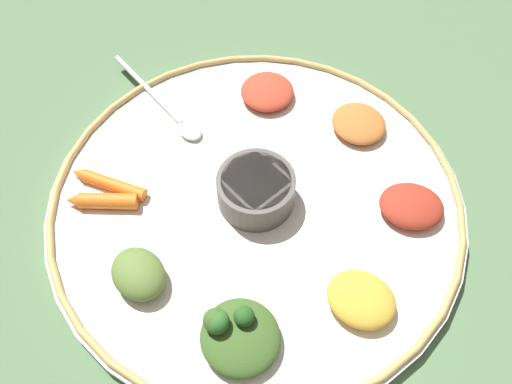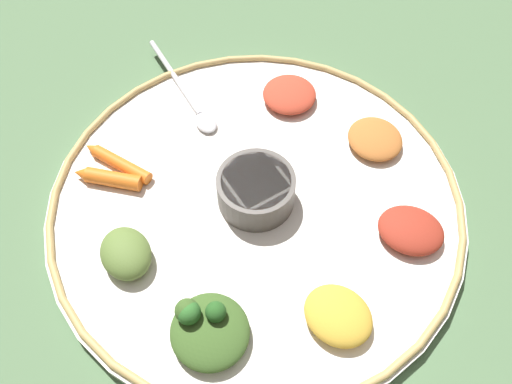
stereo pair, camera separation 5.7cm
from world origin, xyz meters
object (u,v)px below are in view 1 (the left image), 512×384
(carrot_near_spoon, at_px, (109,183))
(carrot_outer, at_px, (103,201))
(center_bowl, at_px, (256,189))
(spoon, at_px, (168,109))
(greens_pile, at_px, (237,334))

(carrot_near_spoon, xyz_separation_m, carrot_outer, (-0.01, -0.02, 0.00))
(center_bowl, distance_m, spoon, 0.17)
(spoon, relative_size, greens_pile, 1.95)
(spoon, xyz_separation_m, greens_pile, (-0.01, -0.30, 0.01))
(greens_pile, distance_m, carrot_near_spoon, 0.23)
(carrot_outer, bearing_deg, greens_pile, -64.55)
(spoon, height_order, carrot_outer, carrot_outer)
(center_bowl, distance_m, greens_pile, 0.16)
(spoon, relative_size, carrot_outer, 2.25)
(greens_pile, bearing_deg, carrot_near_spoon, 110.70)
(greens_pile, xyz_separation_m, carrot_near_spoon, (-0.08, 0.21, -0.01))
(carrot_near_spoon, height_order, carrot_outer, carrot_outer)
(carrot_near_spoon, bearing_deg, center_bowl, -25.39)
(center_bowl, bearing_deg, greens_pile, -115.93)
(spoon, bearing_deg, center_bowl, -69.80)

